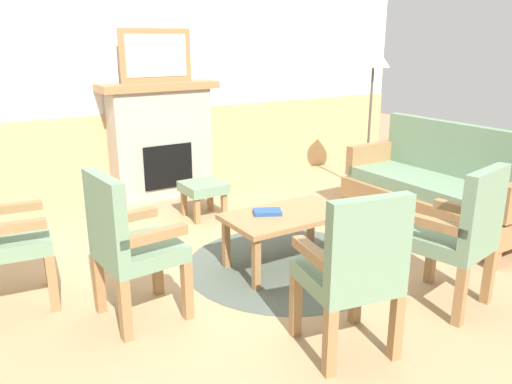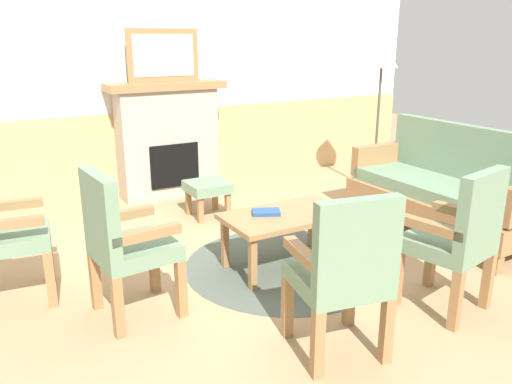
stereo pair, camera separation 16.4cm
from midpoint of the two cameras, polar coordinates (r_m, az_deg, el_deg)
ground_plane at (r=4.04m, az=1.51°, el=-8.72°), size 14.00×14.00×0.00m
wall_back at (r=5.99m, az=-12.68°, el=12.34°), size 7.20×0.14×2.70m
fireplace at (r=5.84m, az=-11.42°, el=5.79°), size 1.30×0.44×1.28m
framed_picture at (r=5.74m, az=-11.96°, el=14.70°), size 0.80×0.04×0.56m
couch at (r=5.02m, az=18.88°, el=0.40°), size 0.70×1.80×0.98m
coffee_table at (r=3.98m, az=2.26°, el=-3.12°), size 0.96×0.56×0.44m
round_rug at (r=4.12m, az=2.20°, el=-8.12°), size 1.60×1.60×0.01m
book_on_table at (r=3.94m, az=0.08°, el=-2.25°), size 0.25×0.22×0.03m
footstool at (r=5.13m, az=-6.81°, el=0.24°), size 0.40×0.40×0.36m
armchair_by_window_left at (r=3.29m, az=-15.50°, el=-5.30°), size 0.52×0.52×0.98m
armchair_front_left at (r=2.86m, az=9.26°, el=-8.36°), size 0.56×0.56×0.98m
armchair_front_center at (r=3.55m, az=20.69°, el=-4.16°), size 0.56×0.56×0.98m
floor_lamp_by_couch at (r=5.99m, az=12.21°, el=13.72°), size 0.36×0.36×1.68m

